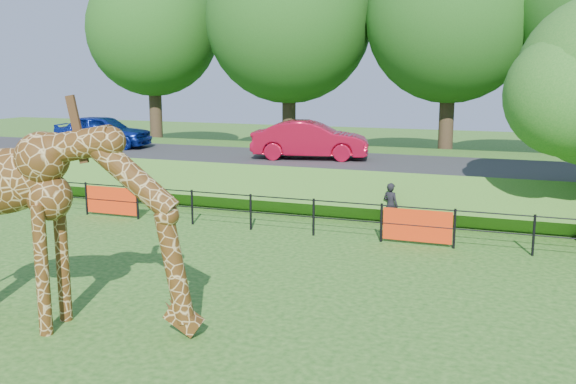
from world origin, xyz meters
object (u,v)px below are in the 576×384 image
object	(u,v)px
giraffe	(58,228)
car_blue	(103,131)
car_red	(310,140)
visitor	(391,206)

from	to	relation	value
giraffe	car_blue	xyz separation A→B (m)	(-9.69, 14.48, 0.23)
giraffe	car_red	bearing A→B (deg)	79.62
giraffe	car_red	distance (m)	14.10
car_blue	car_red	distance (m)	9.78
giraffe	visitor	xyz separation A→B (m)	(4.10, 9.86, -1.21)
car_blue	car_red	world-z (taller)	car_red
giraffe	visitor	bearing A→B (deg)	57.36
giraffe	car_blue	bearing A→B (deg)	113.74
car_blue	visitor	distance (m)	14.62
giraffe	car_blue	world-z (taller)	giraffe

